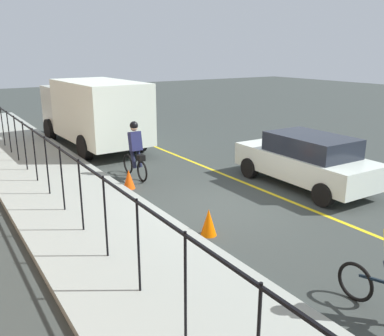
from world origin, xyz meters
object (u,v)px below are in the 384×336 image
at_px(cyclist_lead, 135,150).
at_px(patrol_sedan, 306,160).
at_px(box_truck_background, 93,110).
at_px(traffic_cone_far, 129,179).
at_px(traffic_cone_near, 209,222).

xyz_separation_m(cyclist_lead, patrol_sedan, (-3.49, -3.90, -0.09)).
bearing_deg(box_truck_background, cyclist_lead, 173.14).
distance_m(cyclist_lead, traffic_cone_far, 1.21).
height_order(cyclist_lead, box_truck_background, box_truck_background).
bearing_deg(patrol_sedan, traffic_cone_far, 60.57).
height_order(patrol_sedan, traffic_cone_near, patrol_sedan).
distance_m(cyclist_lead, box_truck_background, 4.97).
bearing_deg(cyclist_lead, patrol_sedan, -131.66).
xyz_separation_m(cyclist_lead, box_truck_background, (4.91, -0.43, 0.64)).
xyz_separation_m(patrol_sedan, traffic_cone_near, (-1.22, 4.38, -0.52)).
xyz_separation_m(traffic_cone_near, traffic_cone_far, (3.88, 0.14, -0.02)).
height_order(cyclist_lead, traffic_cone_near, cyclist_lead).
height_order(box_truck_background, traffic_cone_far, box_truck_background).
relative_size(cyclist_lead, traffic_cone_near, 2.99).
bearing_deg(box_truck_background, traffic_cone_far, 167.71).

